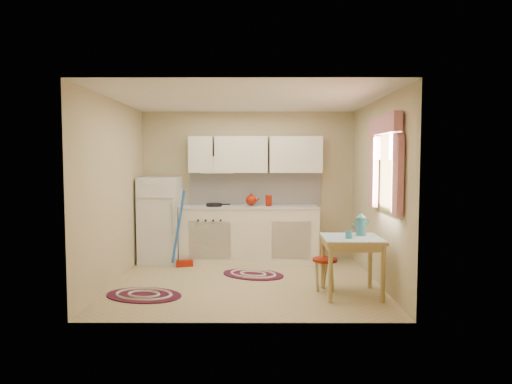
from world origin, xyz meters
TOP-DOWN VIEW (x-y plane):
  - room_shell at (0.16, 0.24)m, footprint 3.64×3.60m
  - fridge at (-1.44, 1.25)m, footprint 0.65×0.60m
  - broom at (-0.99, 0.90)m, footprint 0.30×0.19m
  - base_cabinets at (0.03, 1.30)m, footprint 2.25×0.60m
  - countertop at (0.03, 1.30)m, footprint 2.27×0.62m
  - frying_pan at (-0.55, 1.25)m, footprint 0.31×0.31m
  - red_kettle at (0.06, 1.30)m, footprint 0.25×0.23m
  - red_canister at (0.35, 1.30)m, footprint 0.14×0.14m
  - table at (1.33, -0.61)m, footprint 0.72×0.72m
  - stool at (1.03, -0.43)m, footprint 0.37×0.37m
  - coffee_pot at (1.47, -0.49)m, footprint 0.17×0.15m
  - mug at (1.27, -0.71)m, footprint 0.09×0.09m
  - rug_center at (0.10, 0.37)m, footprint 1.10×0.94m
  - rug_left at (-1.25, -0.66)m, footprint 1.10×0.87m

SIDE VIEW (x-z plane):
  - rug_center at x=0.10m, z-range 0.00..0.02m
  - rug_left at x=-1.25m, z-range 0.00..0.02m
  - stool at x=1.03m, z-range 0.00..0.42m
  - table at x=1.33m, z-range 0.00..0.72m
  - base_cabinets at x=0.03m, z-range 0.00..0.88m
  - broom at x=-0.99m, z-range 0.00..1.20m
  - fridge at x=-1.44m, z-range 0.00..1.40m
  - mug at x=1.27m, z-range 0.72..0.82m
  - coffee_pot at x=1.47m, z-range 0.72..1.03m
  - countertop at x=0.03m, z-range 0.88..0.92m
  - frying_pan at x=-0.55m, z-range 0.92..0.97m
  - red_canister at x=0.35m, z-range 0.92..1.08m
  - red_kettle at x=0.06m, z-range 0.92..1.12m
  - room_shell at x=0.16m, z-range 0.34..2.86m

